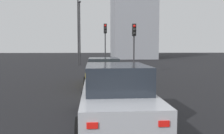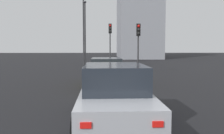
% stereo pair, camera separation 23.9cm
% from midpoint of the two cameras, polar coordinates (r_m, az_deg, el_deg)
% --- Properties ---
extents(car_yellow_lead, '(4.77, 2.05, 1.50)m').
position_cam_midpoint_polar(car_yellow_lead, '(13.51, -2.53, -1.13)').
color(car_yellow_lead, gold).
rests_on(car_yellow_lead, ground_plane).
extents(car_silver_second, '(4.82, 2.07, 1.65)m').
position_cam_midpoint_polar(car_silver_second, '(6.64, -0.15, -6.79)').
color(car_silver_second, '#A8AAB2').
rests_on(car_silver_second, ground_plane).
extents(traffic_light_near_left, '(0.32, 0.30, 4.28)m').
position_cam_midpoint_polar(traffic_light_near_left, '(23.18, -1.88, 7.13)').
color(traffic_light_near_left, '#2D2D30').
rests_on(traffic_light_near_left, ground_plane).
extents(traffic_light_near_right, '(0.32, 0.29, 3.81)m').
position_cam_midpoint_polar(traffic_light_near_right, '(18.27, 4.82, 6.74)').
color(traffic_light_near_right, '#2D2D30').
rests_on(traffic_light_near_right, ground_plane).
extents(street_lamp_kerbside, '(0.56, 0.36, 8.34)m').
position_cam_midpoint_polar(street_lamp_kerbside, '(28.28, -8.20, 10.25)').
color(street_lamp_kerbside, '#2D2D30').
rests_on(street_lamp_kerbside, ground_plane).
extents(street_lamp_far, '(0.56, 0.36, 7.22)m').
position_cam_midpoint_polar(street_lamp_far, '(27.91, -7.83, 9.13)').
color(street_lamp_far, '#2D2D30').
rests_on(street_lamp_far, ground_plane).
extents(building_facade_left, '(15.15, 7.24, 17.77)m').
position_cam_midpoint_polar(building_facade_left, '(48.29, 4.35, 12.82)').
color(building_facade_left, gray).
rests_on(building_facade_left, ground_plane).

